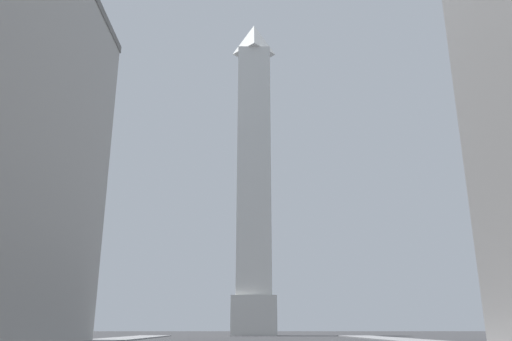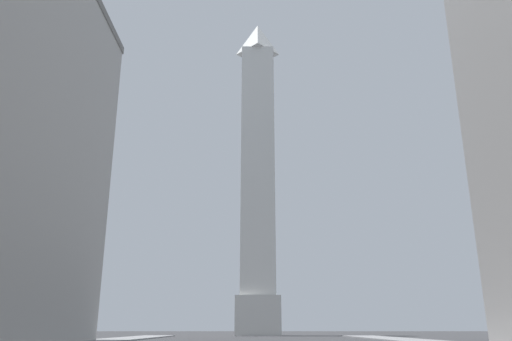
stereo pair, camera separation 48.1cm
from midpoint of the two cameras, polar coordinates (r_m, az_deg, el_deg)
The scene contains 1 object.
obelisk at distance 95.32m, azimuth -0.40°, elevation -0.33°, with size 7.88×7.88×62.22m.
Camera 1 is at (-0.82, -0.18, 1.41)m, focal length 35.00 mm.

